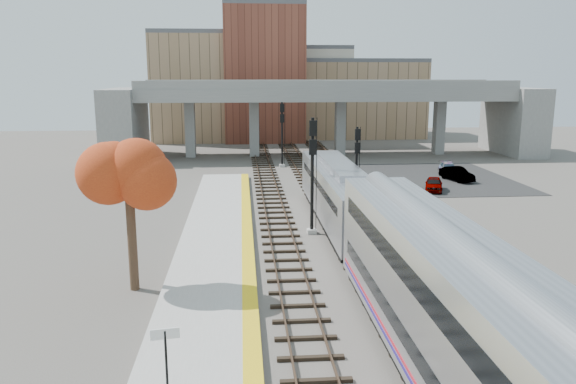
{
  "coord_description": "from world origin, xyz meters",
  "views": [
    {
      "loc": [
        -5.6,
        -26.09,
        10.35
      ],
      "look_at": [
        -2.54,
        10.78,
        2.5
      ],
      "focal_mm": 35.0,
      "sensor_mm": 36.0,
      "label": 1
    }
  ],
  "objects_px": {
    "signal_mast_far": "(282,135)",
    "car_c": "(448,169)",
    "coach": "(473,338)",
    "car_a": "(434,184)",
    "signal_mast_mid": "(356,172)",
    "signal_mast_near": "(312,176)",
    "locomotive": "(339,193)",
    "car_b": "(457,174)",
    "tree": "(128,179)"
  },
  "relations": [
    {
      "from": "car_c",
      "to": "car_a",
      "type": "bearing_deg",
      "value": -106.97
    },
    {
      "from": "car_b",
      "to": "car_a",
      "type": "bearing_deg",
      "value": -145.88
    },
    {
      "from": "car_b",
      "to": "signal_mast_near",
      "type": "bearing_deg",
      "value": -149.13
    },
    {
      "from": "tree",
      "to": "car_b",
      "type": "height_order",
      "value": "tree"
    },
    {
      "from": "signal_mast_far",
      "to": "car_b",
      "type": "bearing_deg",
      "value": -30.9
    },
    {
      "from": "signal_mast_near",
      "to": "car_a",
      "type": "distance_m",
      "value": 18.06
    },
    {
      "from": "locomotive",
      "to": "signal_mast_far",
      "type": "xyz_separation_m",
      "value": [
        -2.1,
        25.03,
        1.34
      ]
    },
    {
      "from": "car_c",
      "to": "signal_mast_mid",
      "type": "bearing_deg",
      "value": -119.59
    },
    {
      "from": "coach",
      "to": "car_b",
      "type": "height_order",
      "value": "coach"
    },
    {
      "from": "signal_mast_near",
      "to": "signal_mast_far",
      "type": "bearing_deg",
      "value": 90.0
    },
    {
      "from": "car_a",
      "to": "car_b",
      "type": "bearing_deg",
      "value": 68.66
    },
    {
      "from": "locomotive",
      "to": "car_c",
      "type": "xyz_separation_m",
      "value": [
        14.75,
        18.66,
        -1.65
      ]
    },
    {
      "from": "tree",
      "to": "car_a",
      "type": "relative_size",
      "value": 2.04
    },
    {
      "from": "coach",
      "to": "tree",
      "type": "distance_m",
      "value": 17.0
    },
    {
      "from": "coach",
      "to": "car_b",
      "type": "xyz_separation_m",
      "value": [
        14.32,
        37.81,
        -2.09
      ]
    },
    {
      "from": "coach",
      "to": "car_a",
      "type": "height_order",
      "value": "coach"
    },
    {
      "from": "signal_mast_mid",
      "to": "car_c",
      "type": "height_order",
      "value": "signal_mast_mid"
    },
    {
      "from": "locomotive",
      "to": "signal_mast_near",
      "type": "relative_size",
      "value": 2.5
    },
    {
      "from": "coach",
      "to": "signal_mast_near",
      "type": "height_order",
      "value": "signal_mast_near"
    },
    {
      "from": "car_b",
      "to": "signal_mast_far",
      "type": "bearing_deg",
      "value": 133.79
    },
    {
      "from": "car_b",
      "to": "car_c",
      "type": "xyz_separation_m",
      "value": [
        0.43,
        3.46,
        -0.08
      ]
    },
    {
      "from": "locomotive",
      "to": "coach",
      "type": "distance_m",
      "value": 22.61
    },
    {
      "from": "locomotive",
      "to": "car_a",
      "type": "xyz_separation_m",
      "value": [
        10.45,
        10.68,
        -1.62
      ]
    },
    {
      "from": "coach",
      "to": "car_b",
      "type": "relative_size",
      "value": 6.15
    },
    {
      "from": "locomotive",
      "to": "tree",
      "type": "relative_size",
      "value": 2.57
    },
    {
      "from": "signal_mast_near",
      "to": "tree",
      "type": "xyz_separation_m",
      "value": [
        -9.83,
        -8.89,
        1.63
      ]
    },
    {
      "from": "coach",
      "to": "signal_mast_far",
      "type": "height_order",
      "value": "signal_mast_far"
    },
    {
      "from": "signal_mast_near",
      "to": "car_c",
      "type": "xyz_separation_m",
      "value": [
        16.85,
        20.57,
        -3.25
      ]
    },
    {
      "from": "car_a",
      "to": "signal_mast_near",
      "type": "bearing_deg",
      "value": -115.69
    },
    {
      "from": "signal_mast_far",
      "to": "car_c",
      "type": "distance_m",
      "value": 18.26
    },
    {
      "from": "locomotive",
      "to": "car_b",
      "type": "xyz_separation_m",
      "value": [
        14.32,
        15.21,
        -1.57
      ]
    },
    {
      "from": "coach",
      "to": "signal_mast_mid",
      "type": "bearing_deg",
      "value": 85.7
    },
    {
      "from": "car_a",
      "to": "car_b",
      "type": "distance_m",
      "value": 5.96
    },
    {
      "from": "signal_mast_far",
      "to": "car_c",
      "type": "relative_size",
      "value": 1.79
    },
    {
      "from": "locomotive",
      "to": "signal_mast_mid",
      "type": "relative_size",
      "value": 2.96
    },
    {
      "from": "signal_mast_mid",
      "to": "car_b",
      "type": "relative_size",
      "value": 1.58
    },
    {
      "from": "locomotive",
      "to": "signal_mast_mid",
      "type": "height_order",
      "value": "signal_mast_mid"
    },
    {
      "from": "signal_mast_mid",
      "to": "car_a",
      "type": "height_order",
      "value": "signal_mast_mid"
    },
    {
      "from": "signal_mast_mid",
      "to": "tree",
      "type": "relative_size",
      "value": 0.87
    },
    {
      "from": "tree",
      "to": "coach",
      "type": "bearing_deg",
      "value": -44.71
    },
    {
      "from": "signal_mast_far",
      "to": "car_c",
      "type": "height_order",
      "value": "signal_mast_far"
    },
    {
      "from": "car_b",
      "to": "car_c",
      "type": "height_order",
      "value": "car_b"
    },
    {
      "from": "coach",
      "to": "signal_mast_far",
      "type": "distance_m",
      "value": 47.69
    },
    {
      "from": "signal_mast_near",
      "to": "tree",
      "type": "distance_m",
      "value": 13.35
    },
    {
      "from": "tree",
      "to": "car_a",
      "type": "xyz_separation_m",
      "value": [
        22.38,
        21.48,
        -4.85
      ]
    },
    {
      "from": "coach",
      "to": "car_c",
      "type": "xyz_separation_m",
      "value": [
        14.75,
        41.27,
        -2.17
      ]
    },
    {
      "from": "signal_mast_mid",
      "to": "tree",
      "type": "xyz_separation_m",
      "value": [
        -13.93,
        -14.76,
        2.43
      ]
    },
    {
      "from": "signal_mast_mid",
      "to": "car_c",
      "type": "distance_m",
      "value": 19.61
    },
    {
      "from": "signal_mast_near",
      "to": "signal_mast_mid",
      "type": "distance_m",
      "value": 7.2
    },
    {
      "from": "signal_mast_near",
      "to": "signal_mast_far",
      "type": "xyz_separation_m",
      "value": [
        -0.0,
        26.94,
        -0.26
      ]
    }
  ]
}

